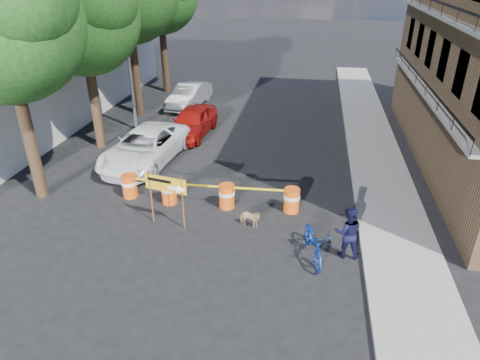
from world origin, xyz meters
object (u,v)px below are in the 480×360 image
at_px(barrel_mid_left, 169,192).
at_px(bicycle, 315,228).
at_px(pedestrian, 348,232).
at_px(dog, 250,218).
at_px(sedan_red, 193,121).
at_px(barrel_far_left, 130,186).
at_px(suv_white, 145,147).
at_px(detour_sign, 171,189).
at_px(barrel_mid_right, 227,196).
at_px(barrel_far_right, 292,200).
at_px(sedan_silver, 189,95).

xyz_separation_m(barrel_mid_left, bicycle, (5.32, -2.40, 0.57)).
distance_m(pedestrian, dog, 3.34).
bearing_deg(pedestrian, dog, -20.27).
bearing_deg(sedan_red, barrel_far_left, -91.12).
height_order(barrel_far_left, sedan_red, sedan_red).
bearing_deg(dog, bicycle, -108.75).
height_order(suv_white, sedan_red, suv_white).
relative_size(barrel_far_left, detour_sign, 0.46).
height_order(barrel_mid_right, barrel_far_right, same).
bearing_deg(barrel_mid_left, barrel_far_right, 2.14).
relative_size(bicycle, sedan_red, 0.49).
distance_m(barrel_far_left, sedan_red, 6.76).
distance_m(detour_sign, pedestrian, 5.73).
xyz_separation_m(barrel_far_left, sedan_red, (0.62, 6.73, 0.26)).
relative_size(barrel_far_right, pedestrian, 0.54).
height_order(barrel_far_left, barrel_mid_left, same).
xyz_separation_m(bicycle, sedan_silver, (-7.83, 14.03, -0.34)).
xyz_separation_m(detour_sign, dog, (2.54, 0.40, -1.10)).
bearing_deg(pedestrian, suv_white, -33.96).
bearing_deg(bicycle, suv_white, 129.42).
bearing_deg(dog, barrel_far_left, 87.41).
height_order(barrel_far_left, pedestrian, pedestrian).
distance_m(detour_sign, dog, 2.80).
relative_size(barrel_mid_right, dog, 1.16).
height_order(detour_sign, pedestrian, detour_sign).
height_order(barrel_mid_right, sedan_red, sedan_red).
relative_size(barrel_far_right, detour_sign, 0.46).
height_order(barrel_far_right, pedestrian, pedestrian).
relative_size(suv_white, sedan_silver, 1.26).
xyz_separation_m(suv_white, sedan_red, (1.15, 3.66, -0.02)).
relative_size(bicycle, sedan_silver, 0.49).
xyz_separation_m(bicycle, dog, (-2.14, 1.30, -0.71)).
xyz_separation_m(pedestrian, bicycle, (-0.98, -0.22, 0.20)).
relative_size(barrel_far_right, sedan_red, 0.21).
bearing_deg(barrel_mid_left, barrel_mid_right, 1.46).
bearing_deg(suv_white, sedan_silver, 98.89).
relative_size(pedestrian, sedan_red, 0.39).
height_order(barrel_mid_left, detour_sign, detour_sign).
bearing_deg(barrel_mid_left, detour_sign, -67.02).
relative_size(bicycle, dog, 2.68).
relative_size(barrel_far_left, bicycle, 0.43).
bearing_deg(pedestrian, barrel_mid_right, -29.51).
height_order(detour_sign, sedan_red, detour_sign).
bearing_deg(suv_white, detour_sign, -53.23).
xyz_separation_m(barrel_mid_right, bicycle, (3.16, -2.45, 0.57)).
xyz_separation_m(barrel_mid_left, sedan_red, (-1.01, 6.93, 0.26)).
bearing_deg(barrel_mid_left, barrel_far_left, 172.87).
distance_m(barrel_mid_left, suv_white, 3.92).
bearing_deg(barrel_mid_right, barrel_mid_left, -178.54).
distance_m(barrel_far_left, pedestrian, 8.28).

